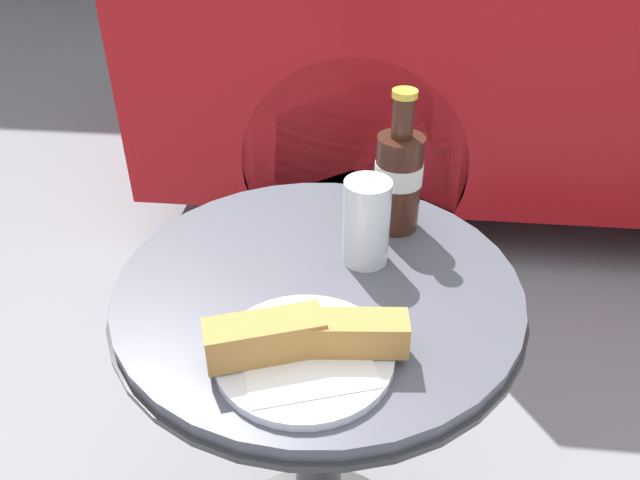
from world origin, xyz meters
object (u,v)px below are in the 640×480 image
Objects in this scene: cola_bottle_left at (398,177)px; lunch_plate_near at (305,346)px; bistro_table at (318,399)px; drinking_glass at (366,226)px.

cola_bottle_left is 0.33m from lunch_plate_near.
bistro_table is 0.38m from cola_bottle_left.
cola_bottle_left reaches higher than bistro_table.
bistro_table is at bearing -124.50° from cola_bottle_left.
bistro_table is 0.31m from drinking_glass.
bistro_table is at bearing 90.35° from lunch_plate_near.
drinking_glass is at bearing 42.93° from bistro_table.
drinking_glass is 0.54× the size of lunch_plate_near.
drinking_glass reaches higher than lunch_plate_near.
lunch_plate_near is at bearing -108.88° from cola_bottle_left.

